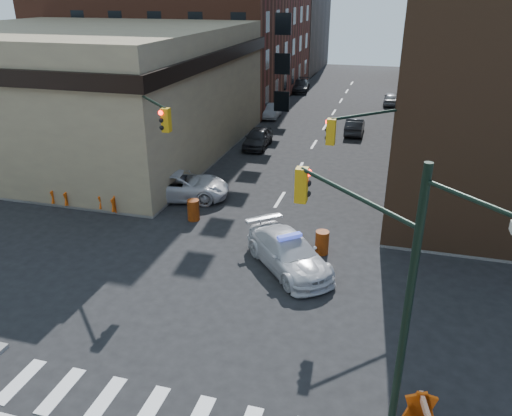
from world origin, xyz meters
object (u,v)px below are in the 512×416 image
Objects in this scene: pedestrian_b at (62,188)px; barricade_nw_a at (110,202)px; parked_car_wnear at (258,138)px; barrel_road at (322,242)px; pedestrian_a at (130,184)px; pickup at (179,185)px; parked_car_enear at (355,126)px; parked_car_wfar at (272,111)px; police_car at (289,253)px; barrel_bank at (193,210)px.

barricade_nw_a is at bearing -0.27° from pedestrian_b.
parked_car_wnear is 3.88× the size of barrel_road.
pedestrian_a is 1.48× the size of barricade_nw_a.
pickup is at bearing 154.10° from barrel_road.
parked_car_wnear reaches higher than barrel_road.
parked_car_enear is at bearing 58.93° from pedestrian_b.
parked_car_wfar is at bearing 80.21° from pedestrian_b.
barrel_road is (1.22, 1.76, -0.21)m from police_car.
barrel_bank is at bearing 5.11° from pedestrian_b.
barricade_nw_a is (-0.25, -1.82, -0.44)m from pedestrian_a.
pedestrian_a reaches higher than pedestrian_b.
barrel_road is 7.44m from barrel_bank.
pickup reaches higher than parked_car_wfar.
police_car reaches higher than barricade_nw_a.
pickup is 5.14× the size of barrel_bank.
barrel_road is (9.19, -4.46, -0.25)m from pickup.
pickup is 19.52m from parked_car_enear.
police_car is 1.34× the size of parked_car_wfar.
barricade_nw_a is (3.25, -0.30, -0.42)m from pedestrian_b.
barrel_road is (7.55, -15.91, -0.18)m from parked_car_wnear.
pedestrian_a is at bearing -100.56° from parked_car_wfar.
pedestrian_a is at bearing 113.35° from police_car.
barrel_road is at bearing -1.80° from pedestrian_b.
barricade_nw_a is at bearing -109.50° from parked_car_wnear.
police_car reaches higher than parked_car_enear.
police_car is 4.72× the size of barrel_road.
parked_car_wnear is 2.51× the size of pedestrian_b.
pickup is 4.10m from barricade_nw_a.
pickup is 1.35× the size of parked_car_wnear.
parked_car_wfar is at bearing 95.38° from parked_car_wnear.
pedestrian_a is at bearing 93.71° from barricade_nw_a.
pedestrian_b reaches higher than parked_car_wnear.
pickup reaches higher than barricade_nw_a.
pickup is 11.57m from parked_car_wnear.
parked_car_wfar is (0.30, 21.56, -0.17)m from pickup.
barrel_bank is at bearing -90.81° from parked_car_wnear.
parked_car_enear is at bearing 38.96° from parked_car_wnear.
parked_car_wnear is at bearing 115.37° from barrel_road.
police_car is 4.65× the size of barrel_bank.
barricade_nw_a is at bearing 122.56° from pickup.
pedestrian_b is (-14.69, -20.16, 0.34)m from parked_car_enear.
parked_car_enear is at bearing 72.28° from barricade_nw_a.
pedestrian_a is at bearing 161.82° from barrel_bank.
pickup is 10.21m from barrel_road.
pedestrian_b is at bearing 53.35° from parked_car_enear.
pickup is 3.29m from barrel_bank.
pedestrian_b is 3.29m from barricade_nw_a.
barrel_bank is (8.07, 0.01, -0.45)m from pedestrian_b.
parked_car_wfar is at bearing 93.96° from barrel_bank.
police_car is 1.22× the size of parked_car_wnear.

